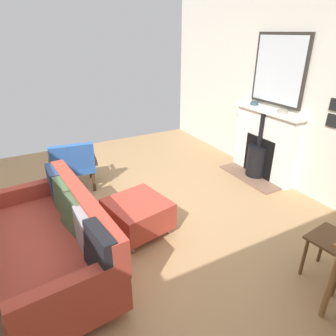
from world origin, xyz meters
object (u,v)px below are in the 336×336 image
object	(u,v)px
mantel_bowl_near	(254,103)
sofa	(55,241)
mantel_bowl_far	(283,111)
ottoman	(138,214)
fireplace	(263,148)
armchair_accent	(73,164)

from	to	relation	value
mantel_bowl_near	sofa	world-z (taller)	mantel_bowl_near
mantel_bowl_far	ottoman	bearing A→B (deg)	4.34
mantel_bowl_far	ottoman	distance (m)	2.56
fireplace	armchair_accent	size ratio (longest dim) A/B	1.61
mantel_bowl_near	mantel_bowl_far	xyz separation A→B (m)	(0.00, 0.58, -0.00)
mantel_bowl_near	fireplace	bearing A→B (deg)	87.94
mantel_bowl_far	ottoman	size ratio (longest dim) A/B	0.19
mantel_bowl_near	mantel_bowl_far	bearing A→B (deg)	90.00
fireplace	ottoman	distance (m)	2.44
mantel_bowl_near	sofa	xyz separation A→B (m)	(3.35, 0.98, -0.79)
fireplace	mantel_bowl_near	xyz separation A→B (m)	(-0.01, -0.32, 0.66)
armchair_accent	sofa	bearing A→B (deg)	72.12
fireplace	sofa	world-z (taller)	fireplace
ottoman	armchair_accent	bearing A→B (deg)	-73.26
mantel_bowl_near	armchair_accent	bearing A→B (deg)	-12.93
mantel_bowl_far	fireplace	bearing A→B (deg)	-87.54
fireplace	ottoman	xyz separation A→B (m)	(2.38, 0.45, -0.24)
mantel_bowl_near	armchair_accent	xyz separation A→B (m)	(2.82, -0.65, -0.72)
mantel_bowl_near	sofa	size ratio (longest dim) A/B	0.07
fireplace	sofa	size ratio (longest dim) A/B	0.68
ottoman	mantel_bowl_far	bearing A→B (deg)	-175.66
mantel_bowl_near	mantel_bowl_far	distance (m)	0.58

